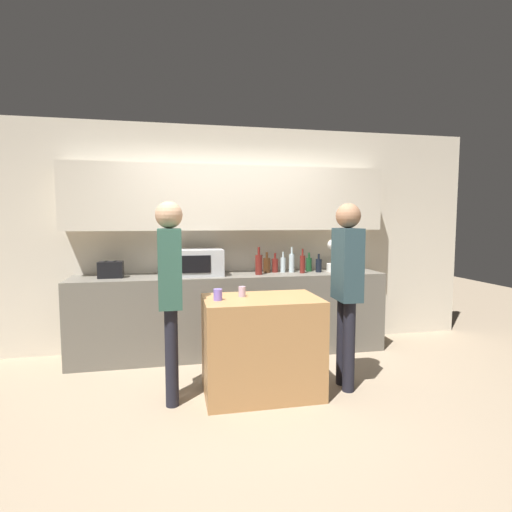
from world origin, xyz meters
The scene contains 19 objects.
ground_plane centered at (0.00, 0.00, 0.00)m, with size 14.00×14.00×0.00m, color gray.
back_wall centered at (0.00, 1.66, 1.54)m, with size 6.40×0.40×2.70m.
back_counter centered at (0.00, 1.39, 0.47)m, with size 3.60×0.62×0.94m.
kitchen_island centered at (0.10, 0.23, 0.44)m, with size 1.03×0.66×0.88m.
microwave centered at (-0.37, 1.38, 1.09)m, with size 0.52×0.39×0.30m.
toaster centered at (-1.34, 1.39, 1.03)m, with size 0.26×0.16×0.18m.
potted_plant centered at (1.24, 1.39, 1.13)m, with size 0.14×0.14×0.39m.
bottle_0 centered at (0.30, 1.31, 1.06)m, with size 0.08×0.08×0.32m.
bottle_1 centered at (0.44, 1.46, 1.03)m, with size 0.09×0.09×0.25m.
bottle_2 centered at (0.54, 1.47, 1.03)m, with size 0.07×0.07×0.23m.
bottle_3 centered at (0.63, 1.45, 1.03)m, with size 0.06×0.06×0.25m.
bottle_4 centered at (0.74, 1.44, 1.05)m, with size 0.07×0.07×0.31m.
bottle_5 centered at (0.84, 1.33, 1.05)m, with size 0.06×0.06×0.29m.
bottle_6 centered at (0.97, 1.47, 1.03)m, with size 0.07×0.07×0.23m.
bottle_7 centered at (1.06, 1.38, 1.02)m, with size 0.07×0.07×0.22m.
cup_0 centered at (-0.06, 0.31, 0.93)m, with size 0.06×0.06×0.09m.
cup_1 centered at (-0.30, 0.19, 0.93)m, with size 0.08×0.08×0.10m.
person_left centered at (0.89, 0.20, 1.03)m, with size 0.23×0.35×1.72m.
person_center centered at (-0.69, 0.22, 1.03)m, with size 0.23×0.34×1.72m.
Camera 1 is at (-0.66, -3.19, 1.57)m, focal length 28.00 mm.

